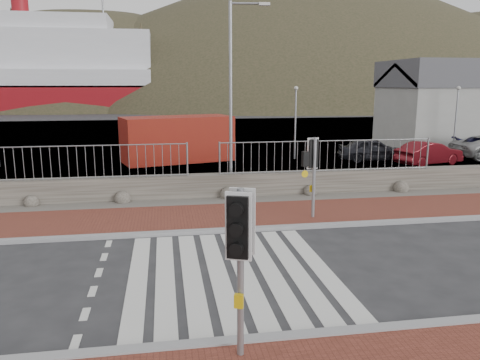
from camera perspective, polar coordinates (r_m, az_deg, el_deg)
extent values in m
plane|color=#28282B|center=(10.92, -1.07, -11.26)|extent=(220.00, 220.00, 0.00)
cube|color=brown|center=(15.13, -3.52, -4.54)|extent=(40.00, 3.00, 0.08)
cube|color=gray|center=(8.26, 2.08, -18.96)|extent=(40.00, 0.25, 0.12)
cube|color=gray|center=(13.70, -2.88, -6.23)|extent=(40.00, 0.25, 0.12)
cube|color=silver|center=(10.85, -12.35, -11.68)|extent=(0.42, 5.60, 0.01)
cube|color=silver|center=(10.83, -9.12, -11.59)|extent=(0.42, 5.60, 0.01)
cube|color=silver|center=(10.84, -5.88, -11.47)|extent=(0.42, 5.60, 0.01)
cube|color=silver|center=(10.89, -2.67, -11.32)|extent=(0.42, 5.60, 0.01)
cube|color=silver|center=(10.97, 0.51, -11.13)|extent=(0.42, 5.60, 0.01)
cube|color=silver|center=(11.08, 3.63, -10.92)|extent=(0.42, 5.60, 0.01)
cube|color=silver|center=(11.22, 6.67, -10.68)|extent=(0.42, 5.60, 0.01)
cube|color=silver|center=(11.39, 9.62, -10.42)|extent=(0.42, 5.60, 0.01)
cube|color=#59544C|center=(17.05, -4.21, -2.71)|extent=(40.00, 1.50, 0.06)
cube|color=#4C473F|center=(17.73, -4.46, -0.76)|extent=(40.00, 0.60, 0.90)
cylinder|color=gray|center=(17.57, -20.33, 3.89)|extent=(8.40, 0.04, 0.04)
cylinder|color=gray|center=(17.35, -6.45, 2.45)|extent=(0.07, 0.07, 1.20)
cylinder|color=gray|center=(18.34, 10.67, 4.71)|extent=(8.40, 0.04, 0.04)
cylinder|color=gray|center=(17.45, -2.51, 2.57)|extent=(0.07, 0.07, 1.20)
cylinder|color=gray|center=(20.23, 21.88, 2.99)|extent=(0.07, 0.07, 1.20)
cube|color=#4C4C4F|center=(38.13, -7.12, 5.17)|extent=(120.00, 40.00, 0.50)
cube|color=#3F4C54|center=(73.00, -8.24, 8.20)|extent=(220.00, 50.00, 0.05)
cube|color=silver|center=(79.75, -21.98, 14.26)|extent=(30.00, 12.00, 6.00)
cube|color=silver|center=(80.08, -22.20, 17.11)|extent=(18.00, 10.00, 2.50)
cylinder|color=maroon|center=(81.31, -25.24, 18.55)|extent=(2.40, 2.40, 3.00)
cube|color=#9E9E99|center=(36.82, 26.53, 6.94)|extent=(12.00, 6.00, 4.00)
cube|color=#4C4C51|center=(36.76, 26.94, 11.44)|extent=(12.20, 6.20, 1.80)
ellipsoid|color=#2B2D1B|center=(101.73, -16.69, -2.63)|extent=(106.40, 68.40, 76.00)
ellipsoid|color=#2B2D1B|center=(107.14, 8.19, -4.86)|extent=(140.00, 90.00, 100.00)
cylinder|color=gray|center=(7.26, 0.05, -11.70)|extent=(0.11, 0.11, 2.76)
cube|color=gold|center=(7.40, 0.05, -14.15)|extent=(0.16, 0.12, 0.22)
cube|color=black|center=(6.97, 0.06, -5.37)|extent=(0.45, 0.36, 1.03)
sphere|color=#0CE53F|center=(7.06, 0.05, -7.66)|extent=(0.15, 0.15, 0.15)
cylinder|color=gray|center=(14.88, 9.00, 0.11)|extent=(0.10, 0.10, 2.63)
cube|color=gold|center=(14.94, 8.96, -1.12)|extent=(0.14, 0.10, 0.21)
cube|color=black|center=(14.74, 9.10, 3.15)|extent=(0.41, 0.30, 0.99)
sphere|color=#0CE53F|center=(14.78, 9.06, 2.07)|extent=(0.14, 0.14, 0.14)
cube|color=black|center=(14.60, 7.96, 2.55)|extent=(0.23, 0.19, 0.47)
cylinder|color=gray|center=(18.26, -1.15, 9.70)|extent=(0.13, 0.13, 7.26)
cylinder|color=gray|center=(18.51, 0.91, 20.73)|extent=(1.27, 0.22, 0.08)
cube|color=beige|center=(18.56, 3.00, 20.63)|extent=(0.43, 0.24, 0.11)
cube|color=maroon|center=(26.32, -7.65, 4.98)|extent=(6.41, 4.03, 2.48)
imported|color=black|center=(27.15, 15.88, 3.58)|extent=(3.97, 2.06, 1.29)
imported|color=#5A0C13|center=(26.87, 22.05, 3.04)|extent=(4.00, 2.34, 1.25)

